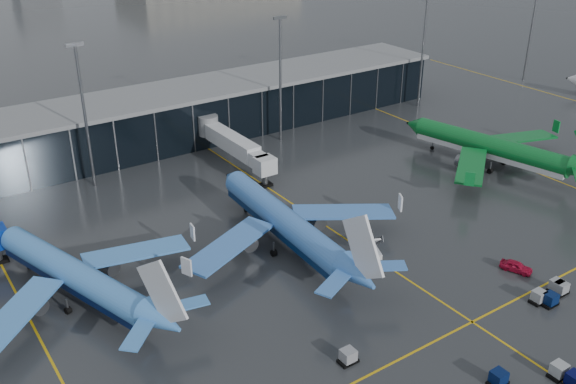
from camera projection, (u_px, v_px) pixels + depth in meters
ground at (333, 291)px, 85.16m from camera, size 600.00×600.00×0.00m
terminal_pier at (144, 122)px, 128.83m from camera, size 142.00×17.00×10.70m
flood_masts at (191, 92)px, 118.79m from camera, size 203.00×0.50×25.50m
taxi_lines at (342, 236)px, 98.11m from camera, size 220.00×120.00×0.02m
airliner_arkefly at (71, 259)px, 81.05m from camera, size 43.97×47.09×11.91m
airliner_klm_near at (283, 206)px, 93.20m from camera, size 39.18×43.98×12.88m
airliner_aer_lingus at (491, 135)px, 119.68m from camera, size 44.35×48.21×12.72m
baggage_carts at (525, 329)px, 76.68m from camera, size 33.84×18.16×1.70m
mobile_airstair at (372, 250)px, 92.95m from camera, size 3.25×3.80×3.45m
service_van_red at (516, 266)px, 89.13m from camera, size 3.23×4.74×1.50m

